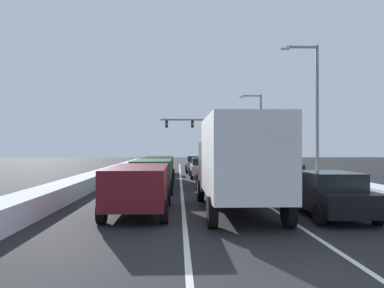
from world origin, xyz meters
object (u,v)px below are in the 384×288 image
object	(u,v)px
sedan_white_right_lane_fourth	(240,166)
sedan_silver_center_lane_third	(203,168)
box_truck_center_lane_nearest	(237,160)
traffic_light_gantry	(213,129)
sedan_red_center_lane_second	(214,174)
sedan_navy_left_lane_fourth	(160,165)
sedan_black_right_lane_nearest	(328,194)
sedan_navy_right_lane_second	(281,179)
suv_maroon_left_lane_nearest	(139,185)
suv_tan_right_lane_third	(257,167)
sedan_gray_center_lane_fourth	(196,164)
suv_black_left_lane_third	(159,166)
street_lamp_right_mid	(258,124)
suv_green_left_lane_second	(153,172)
street_lamp_right_near	(312,101)

from	to	relation	value
sedan_white_right_lane_fourth	sedan_silver_center_lane_third	bearing A→B (deg)	-139.49
box_truck_center_lane_nearest	traffic_light_gantry	distance (m)	35.37
sedan_red_center_lane_second	sedan_navy_left_lane_fourth	world-z (taller)	same
sedan_black_right_lane_nearest	box_truck_center_lane_nearest	distance (m)	3.29
box_truck_center_lane_nearest	traffic_light_gantry	size ratio (longest dim) A/B	0.66
sedan_navy_right_lane_second	traffic_light_gantry	bearing A→B (deg)	90.88
suv_maroon_left_lane_nearest	suv_tan_right_lane_third	bearing A→B (deg)	58.78
sedan_black_right_lane_nearest	suv_maroon_left_lane_nearest	xyz separation A→B (m)	(-6.50, 0.70, 0.25)
box_truck_center_lane_nearest	sedan_gray_center_lane_fourth	bearing A→B (deg)	91.15
sedan_red_center_lane_second	suv_maroon_left_lane_nearest	size ratio (longest dim) A/B	0.92
box_truck_center_lane_nearest	sedan_navy_left_lane_fourth	world-z (taller)	box_truck_center_lane_nearest
box_truck_center_lane_nearest	sedan_navy_left_lane_fourth	bearing A→B (deg)	100.79
sedan_silver_center_lane_third	box_truck_center_lane_nearest	bearing A→B (deg)	-89.17
sedan_navy_right_lane_second	suv_maroon_left_lane_nearest	bearing A→B (deg)	-142.03
suv_tan_right_lane_third	sedan_silver_center_lane_third	bearing A→B (deg)	128.76
sedan_navy_right_lane_second	sedan_gray_center_lane_fourth	xyz separation A→B (m)	(-3.44, 15.86, 0.00)
sedan_navy_right_lane_second	box_truck_center_lane_nearest	xyz separation A→B (m)	(-3.02, -5.09, 1.14)
suv_black_left_lane_third	sedan_navy_left_lane_fourth	xyz separation A→B (m)	(-0.22, 6.77, -0.25)
sedan_navy_right_lane_second	sedan_gray_center_lane_fourth	distance (m)	16.23
sedan_white_right_lane_fourth	sedan_gray_center_lane_fourth	world-z (taller)	same
suv_black_left_lane_third	street_lamp_right_mid	bearing A→B (deg)	57.00
sedan_white_right_lane_fourth	traffic_light_gantry	distance (m)	17.71
suv_tan_right_lane_third	suv_black_left_lane_third	size ratio (longest dim) A/B	1.00
sedan_white_right_lane_fourth	suv_black_left_lane_third	bearing A→B (deg)	-140.69
sedan_silver_center_lane_third	sedan_navy_left_lane_fourth	xyz separation A→B (m)	(-3.46, 4.24, 0.00)
sedan_navy_right_lane_second	suv_green_left_lane_second	xyz separation A→B (m)	(-6.48, 1.53, 0.25)
sedan_navy_left_lane_fourth	sedan_gray_center_lane_fourth	bearing A→B (deg)	26.92
sedan_gray_center_lane_fourth	suv_green_left_lane_second	bearing A→B (deg)	-101.97
sedan_navy_right_lane_second	suv_maroon_left_lane_nearest	size ratio (longest dim) A/B	0.92
sedan_navy_right_lane_second	suv_black_left_lane_third	xyz separation A→B (m)	(-6.48, 7.44, 0.25)
suv_tan_right_lane_third	suv_green_left_lane_second	distance (m)	7.85
sedan_red_center_lane_second	street_lamp_right_near	world-z (taller)	street_lamp_right_near
suv_green_left_lane_second	street_lamp_right_near	xyz separation A→B (m)	(10.53, 4.97, 4.48)
sedan_navy_right_lane_second	sedan_red_center_lane_second	world-z (taller)	same
sedan_black_right_lane_nearest	street_lamp_right_near	distance (m)	13.78
sedan_red_center_lane_second	sedan_navy_left_lane_fourth	size ratio (longest dim) A/B	1.00
sedan_gray_center_lane_fourth	sedan_white_right_lane_fourth	bearing A→B (deg)	-40.56
sedan_black_right_lane_nearest	sedan_white_right_lane_fourth	world-z (taller)	same
sedan_white_right_lane_fourth	suv_maroon_left_lane_nearest	size ratio (longest dim) A/B	0.92
street_lamp_right_mid	street_lamp_right_near	bearing A→B (deg)	-90.03
sedan_navy_right_lane_second	sedan_red_center_lane_second	xyz separation A→B (m)	(-3.01, 3.29, 0.00)
sedan_white_right_lane_fourth	sedan_silver_center_lane_third	distance (m)	4.40
box_truck_center_lane_nearest	street_lamp_right_mid	distance (m)	29.77
street_lamp_right_near	street_lamp_right_mid	size ratio (longest dim) A/B	1.11
sedan_red_center_lane_second	suv_black_left_lane_third	bearing A→B (deg)	129.94
suv_green_left_lane_second	box_truck_center_lane_nearest	bearing A→B (deg)	-62.43
sedan_white_right_lane_fourth	street_lamp_right_mid	bearing A→B (deg)	69.95
sedan_navy_left_lane_fourth	suv_tan_right_lane_third	bearing A→B (deg)	-51.00
sedan_navy_right_lane_second	box_truck_center_lane_nearest	distance (m)	6.03
sedan_black_right_lane_nearest	suv_black_left_lane_third	distance (m)	14.72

